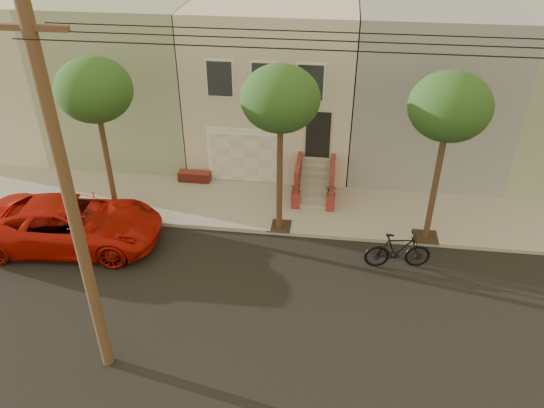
# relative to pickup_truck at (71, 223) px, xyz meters

# --- Properties ---
(ground) EXTENTS (90.00, 90.00, 0.00)m
(ground) POSITION_rel_pickup_truck_xyz_m (6.38, -2.01, -0.90)
(ground) COLOR black
(ground) RESTS_ON ground
(sidewalk) EXTENTS (40.00, 3.70, 0.15)m
(sidewalk) POSITION_rel_pickup_truck_xyz_m (6.38, 3.34, -0.82)
(sidewalk) COLOR gray
(sidewalk) RESTS_ON ground
(house_row) EXTENTS (33.10, 11.70, 7.00)m
(house_row) POSITION_rel_pickup_truck_xyz_m (6.38, 9.18, 2.75)
(house_row) COLOR #B8B09D
(house_row) RESTS_ON sidewalk
(tree_left) EXTENTS (2.70, 2.57, 6.30)m
(tree_left) POSITION_rel_pickup_truck_xyz_m (0.88, 1.89, 4.36)
(tree_left) COLOR #2D2116
(tree_left) RESTS_ON sidewalk
(tree_mid) EXTENTS (2.70, 2.57, 6.30)m
(tree_mid) POSITION_rel_pickup_truck_xyz_m (7.38, 1.89, 4.36)
(tree_mid) COLOR #2D2116
(tree_mid) RESTS_ON sidewalk
(tree_right) EXTENTS (2.70, 2.57, 6.30)m
(tree_right) POSITION_rel_pickup_truck_xyz_m (12.88, 1.89, 4.36)
(tree_right) COLOR #2D2116
(tree_right) RESTS_ON sidewalk
(pickup_truck) EXTENTS (6.67, 3.48, 1.79)m
(pickup_truck) POSITION_rel_pickup_truck_xyz_m (0.00, 0.00, 0.00)
(pickup_truck) COLOR #B21208
(pickup_truck) RESTS_ON ground
(motorcycle) EXTENTS (2.36, 0.95, 1.38)m
(motorcycle) POSITION_rel_pickup_truck_xyz_m (11.68, 0.16, -0.21)
(motorcycle) COLOR black
(motorcycle) RESTS_ON ground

